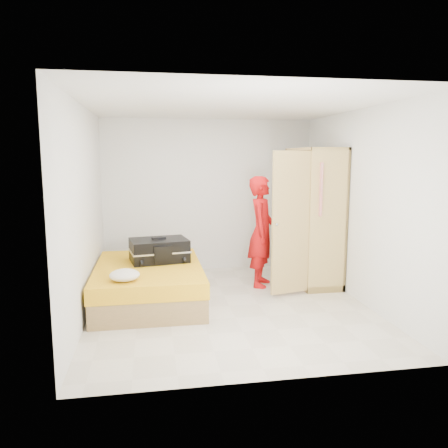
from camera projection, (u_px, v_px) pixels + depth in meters
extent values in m
plane|color=beige|center=(229.00, 306.00, 5.82)|extent=(4.00, 4.00, 0.00)
plane|color=white|center=(229.00, 105.00, 5.42)|extent=(4.00, 4.00, 0.00)
cube|color=white|center=(209.00, 196.00, 7.57)|extent=(3.60, 0.02, 2.60)
cube|color=white|center=(272.00, 237.00, 3.67)|extent=(3.60, 0.02, 2.60)
cube|color=white|center=(84.00, 212.00, 5.32)|extent=(0.02, 4.00, 2.60)
cube|color=white|center=(360.00, 206.00, 5.91)|extent=(0.02, 4.00, 2.60)
cube|color=#9C7847|center=(149.00, 290.00, 6.01)|extent=(1.40, 2.00, 0.30)
cube|color=yellow|center=(149.00, 272.00, 5.98)|extent=(1.42, 2.02, 0.20)
cube|color=#D5BD68|center=(330.00, 216.00, 6.82)|extent=(0.04, 1.20, 2.10)
cube|color=#D5BD68|center=(329.00, 222.00, 6.22)|extent=(0.58, 0.04, 2.10)
cube|color=#D5BD68|center=(301.00, 212.00, 7.35)|extent=(0.58, 0.04, 2.10)
cube|color=#D5BD68|center=(316.00, 149.00, 6.62)|extent=(0.58, 1.20, 0.04)
cube|color=tan|center=(312.00, 279.00, 6.93)|extent=(0.58, 1.20, 0.10)
cube|color=#D5BD68|center=(291.00, 214.00, 7.03)|extent=(0.04, 0.59, 2.00)
cube|color=#D5BD68|center=(291.00, 223.00, 6.07)|extent=(0.58, 0.18, 2.00)
cylinder|color=#B2B2B7|center=(316.00, 160.00, 6.65)|extent=(0.02, 1.10, 0.02)
imported|color=red|center=(262.00, 232.00, 6.64)|extent=(0.61, 0.72, 1.68)
cube|color=black|center=(159.00, 250.00, 6.19)|extent=(0.86, 0.68, 0.31)
cube|color=black|center=(159.00, 238.00, 6.17)|extent=(0.21, 0.09, 0.03)
ellipsoid|color=white|center=(125.00, 275.00, 5.21)|extent=(0.36, 0.36, 0.14)
cube|color=white|center=(156.00, 249.00, 6.80)|extent=(0.54, 0.34, 0.09)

